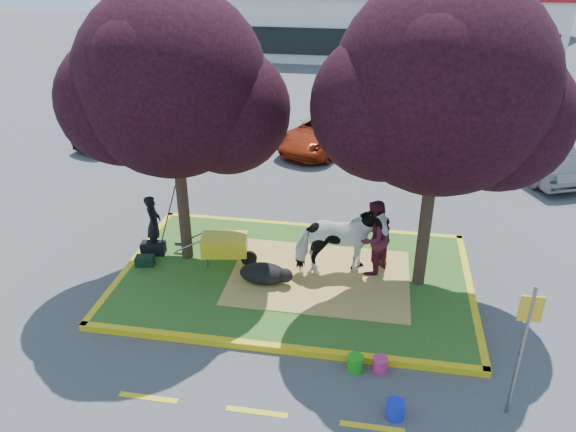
% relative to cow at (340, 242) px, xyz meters
% --- Properties ---
extents(ground, '(90.00, 90.00, 0.00)m').
position_rel_cow_xyz_m(ground, '(-1.03, -0.23, -1.02)').
color(ground, '#424244').
rests_on(ground, ground).
extents(median_island, '(8.00, 5.00, 0.15)m').
position_rel_cow_xyz_m(median_island, '(-1.03, -0.23, -0.94)').
color(median_island, '#26571B').
rests_on(median_island, ground).
extents(curb_near, '(8.30, 0.16, 0.15)m').
position_rel_cow_xyz_m(curb_near, '(-1.03, -2.81, -0.94)').
color(curb_near, yellow).
rests_on(curb_near, ground).
extents(curb_far, '(8.30, 0.16, 0.15)m').
position_rel_cow_xyz_m(curb_far, '(-1.03, 2.35, -0.94)').
color(curb_far, yellow).
rests_on(curb_far, ground).
extents(curb_left, '(0.16, 5.30, 0.15)m').
position_rel_cow_xyz_m(curb_left, '(-5.11, -0.23, -0.94)').
color(curb_left, yellow).
rests_on(curb_left, ground).
extents(curb_right, '(0.16, 5.30, 0.15)m').
position_rel_cow_xyz_m(curb_right, '(3.05, -0.23, -0.94)').
color(curb_right, yellow).
rests_on(curb_right, ground).
extents(straw_bedding, '(4.20, 3.00, 0.01)m').
position_rel_cow_xyz_m(straw_bedding, '(-0.43, -0.23, -0.86)').
color(straw_bedding, tan).
rests_on(straw_bedding, median_island).
extents(tree_purple_left, '(5.06, 4.20, 6.51)m').
position_rel_cow_xyz_m(tree_purple_left, '(-3.81, 0.15, 3.34)').
color(tree_purple_left, black).
rests_on(tree_purple_left, median_island).
extents(tree_purple_right, '(5.30, 4.40, 6.82)m').
position_rel_cow_xyz_m(tree_purple_right, '(1.90, -0.05, 3.55)').
color(tree_purple_right, black).
rests_on(tree_purple_right, median_island).
extents(fire_lane_stripe_a, '(1.10, 0.12, 0.01)m').
position_rel_cow_xyz_m(fire_lane_stripe_a, '(-3.03, -4.43, -1.01)').
color(fire_lane_stripe_a, yellow).
rests_on(fire_lane_stripe_a, ground).
extents(fire_lane_stripe_b, '(1.10, 0.12, 0.01)m').
position_rel_cow_xyz_m(fire_lane_stripe_b, '(-1.03, -4.43, -1.01)').
color(fire_lane_stripe_b, yellow).
rests_on(fire_lane_stripe_b, ground).
extents(fire_lane_stripe_c, '(1.10, 0.12, 0.01)m').
position_rel_cow_xyz_m(fire_lane_stripe_c, '(0.97, -4.43, -1.01)').
color(fire_lane_stripe_c, yellow).
rests_on(fire_lane_stripe_c, ground).
extents(retail_building, '(20.40, 8.40, 4.40)m').
position_rel_cow_xyz_m(retail_building, '(0.97, 27.75, 1.24)').
color(retail_building, silver).
rests_on(retail_building, ground).
extents(cow, '(2.24, 1.52, 1.73)m').
position_rel_cow_xyz_m(cow, '(0.00, 0.00, 0.00)').
color(cow, white).
rests_on(cow, median_island).
extents(calf, '(1.26, 1.00, 0.48)m').
position_rel_cow_xyz_m(calf, '(-1.70, -0.66, -0.62)').
color(calf, black).
rests_on(calf, median_island).
extents(handler, '(0.47, 0.61, 1.51)m').
position_rel_cow_xyz_m(handler, '(-4.73, 0.36, -0.11)').
color(handler, black).
rests_on(handler, median_island).
extents(visitor_a, '(1.06, 1.14, 1.86)m').
position_rel_cow_xyz_m(visitor_a, '(0.76, 0.23, 0.07)').
color(visitor_a, '#4C1523').
rests_on(visitor_a, median_island).
extents(visitor_b, '(0.40, 0.71, 1.15)m').
position_rel_cow_xyz_m(visitor_b, '(1.03, 0.90, -0.29)').
color(visitor_b, black).
rests_on(visitor_b, median_island).
extents(wheelbarrow, '(1.98, 0.84, 0.74)m').
position_rel_cow_xyz_m(wheelbarrow, '(-2.78, 0.01, -0.35)').
color(wheelbarrow, black).
rests_on(wheelbarrow, median_island).
extents(gear_bag_dark, '(0.64, 0.41, 0.31)m').
position_rel_cow_xyz_m(gear_bag_dark, '(-4.73, 0.16, -0.71)').
color(gear_bag_dark, black).
rests_on(gear_bag_dark, median_island).
extents(gear_bag_green, '(0.48, 0.35, 0.24)m').
position_rel_cow_xyz_m(gear_bag_green, '(-4.73, -0.40, -0.75)').
color(gear_bag_green, black).
rests_on(gear_bag_green, median_island).
extents(sign_post, '(0.37, 0.06, 2.63)m').
position_rel_cow_xyz_m(sign_post, '(3.27, -3.69, 0.62)').
color(sign_post, slate).
rests_on(sign_post, ground).
extents(bucket_green, '(0.33, 0.33, 0.33)m').
position_rel_cow_xyz_m(bucket_green, '(0.60, -3.09, -0.85)').
color(bucket_green, '#1C9E18').
rests_on(bucket_green, ground).
extents(bucket_pink, '(0.33, 0.33, 0.31)m').
position_rel_cow_xyz_m(bucket_pink, '(1.06, -3.03, -0.86)').
color(bucket_pink, '#D32F6D').
rests_on(bucket_pink, ground).
extents(bucket_blue, '(0.39, 0.39, 0.34)m').
position_rel_cow_xyz_m(bucket_blue, '(1.34, -4.13, -0.85)').
color(bucket_blue, '#1A2AD3').
rests_on(bucket_blue, ground).
extents(car_black, '(2.93, 4.49, 1.42)m').
position_rel_cow_xyz_m(car_black, '(-9.31, 8.44, -0.31)').
color(car_black, black).
rests_on(car_black, ground).
extents(car_silver, '(2.71, 4.04, 1.26)m').
position_rel_cow_xyz_m(car_silver, '(-5.24, 8.43, -0.39)').
color(car_silver, gray).
rests_on(car_silver, ground).
extents(car_red, '(3.75, 5.00, 1.26)m').
position_rel_cow_xyz_m(car_red, '(-1.36, 8.96, -0.38)').
color(car_red, maroon).
rests_on(car_red, ground).
extents(car_white, '(1.90, 4.64, 1.34)m').
position_rel_cow_xyz_m(car_white, '(2.71, 8.72, -0.34)').
color(car_white, silver).
rests_on(car_white, ground).
extents(car_grey, '(3.28, 5.04, 1.57)m').
position_rel_cow_xyz_m(car_grey, '(5.95, 7.90, -0.23)').
color(car_grey, '#54565B').
rests_on(car_grey, ground).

